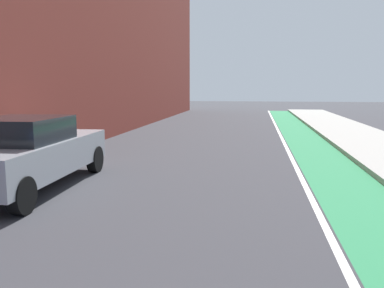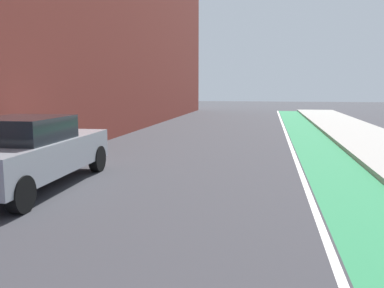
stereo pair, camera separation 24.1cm
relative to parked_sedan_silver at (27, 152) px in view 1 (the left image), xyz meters
The scene contains 5 objects.
ground_plane 6.93m from the parked_sedan_silver, 61.87° to the left, with size 93.32×93.32×0.00m, color #38383D.
bike_lane_paint 10.55m from the parked_sedan_silver, 50.13° to the left, with size 1.60×42.42×0.00m, color #2D8451.
lane_divider_stripe 10.00m from the parked_sedan_silver, 54.10° to the left, with size 0.12×42.42×0.00m, color white.
sidewalk_right 12.14m from the parked_sedan_silver, 41.75° to the left, with size 3.00×42.42×0.14m, color #A8A59E.
parked_sedan_silver is the anchor object (origin of this frame).
Camera 1 is at (1.50, 3.41, 2.15)m, focal length 37.74 mm.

